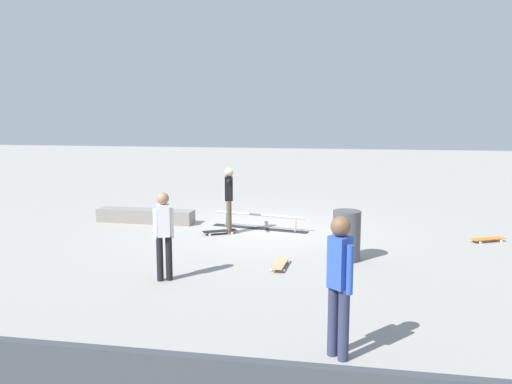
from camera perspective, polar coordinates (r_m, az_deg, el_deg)
ground_plane at (r=12.81m, az=0.03°, el=-4.15°), size 60.00×60.00×0.00m
grind_rail at (r=12.85m, az=0.40°, el=-3.36°), size 2.48×0.73×0.38m
skate_ledge at (r=13.89m, az=-12.09°, el=-2.60°), size 2.59×0.56×0.35m
skater_main at (r=12.25m, az=-3.01°, el=-0.39°), size 0.31×1.26×1.58m
skateboard_main at (r=12.32m, az=-4.02°, el=-4.33°), size 0.80×0.57×0.09m
bystander_blue_shirt at (r=6.09m, az=9.19°, el=-9.47°), size 0.34×0.31×1.69m
bystander_white_shirt at (r=8.91m, az=-10.15°, el=-4.27°), size 0.34×0.24×1.53m
loose_skateboard_orange at (r=12.66m, az=24.18°, el=-4.73°), size 0.81×0.52×0.09m
loose_skateboard_natural at (r=9.72m, az=2.69°, el=-7.89°), size 0.29×0.81×0.09m
trash_bin at (r=10.23m, az=9.95°, el=-4.75°), size 0.54×0.54×0.98m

